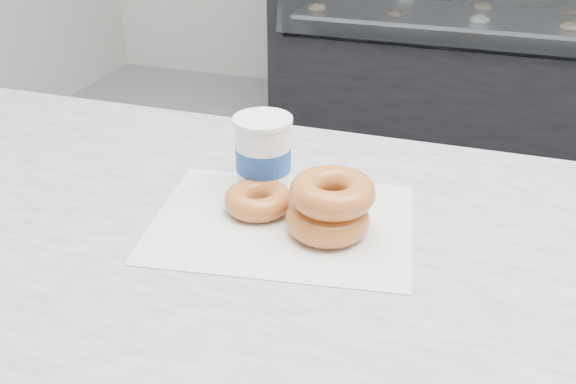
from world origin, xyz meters
name	(u,v)px	position (x,y,z in m)	size (l,w,h in m)	color
display_case	(520,38)	(0.00, 2.12, 0.49)	(2.40, 0.74, 1.25)	black
wax_paper	(282,222)	(-0.35, -0.54, 0.90)	(0.34, 0.26, 0.00)	silver
donut_single	(258,200)	(-0.39, -0.52, 0.92)	(0.09, 0.09, 0.03)	#CF7B39
donut_stack	(330,206)	(-0.28, -0.55, 0.94)	(0.13, 0.13, 0.08)	#CF7B39
coffee_cup	(263,154)	(-0.40, -0.46, 0.96)	(0.10, 0.10, 0.11)	white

